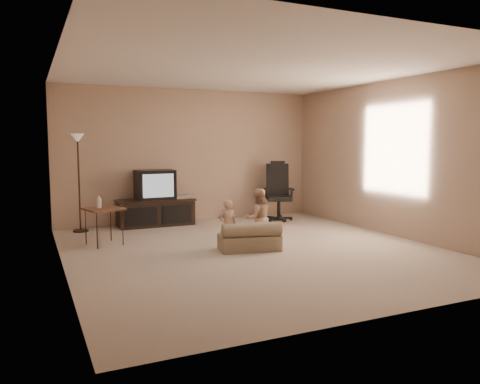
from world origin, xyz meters
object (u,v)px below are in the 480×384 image
Objects in this scene: office_chair at (278,199)px; toddler_right at (258,218)px; tv_stand at (156,203)px; toddler_left at (227,225)px; floor_lamp at (78,161)px; side_table at (103,209)px; child_sofa at (250,239)px.

office_chair is 2.48m from toddler_right.
tv_stand is 2.42m from toddler_left.
office_chair is 3.73m from floor_lamp.
toddler_left is (1.50, -1.12, -0.17)m from side_table.
toddler_right is (0.86, -2.40, 0.01)m from tv_stand.
floor_lamp is (-0.21, 1.22, 0.67)m from side_table.
tv_stand is 2.55m from toddler_right.
floor_lamp reaches higher than child_sofa.
toddler_right is at bearing -178.21° from toddler_left.
side_table is 1.03× the size of toddler_left.
floor_lamp is 3.01m from toddler_left.
side_table is 0.82× the size of child_sofa.
office_chair is at bearing -5.30° from floor_lamp.
side_table is at bearing -131.36° from tv_stand.
tv_stand is 1.53m from floor_lamp.
tv_stand is 1.24× the size of office_chair.
side_table reaches higher than child_sofa.
office_chair is at bearing 63.95° from child_sofa.
toddler_left is at bearing 2.69° from toddler_right.
tv_stand is 0.86× the size of floor_lamp.
floor_lamp is at bearing 140.92° from child_sofa.
toddler_right reaches higher than child_sofa.
toddler_right is at bearing -47.14° from floor_lamp.
toddler_left is at bearing -112.99° from office_chair.
tv_stand is 1.91× the size of side_table.
side_table is 2.27m from toddler_right.
tv_stand is 1.97× the size of toddler_left.
child_sofa is (1.80, -1.22, -0.36)m from side_table.
toddler_left is 0.48m from toddler_right.
toddler_left is at bearing 171.48° from child_sofa.
office_chair is (2.32, -0.39, -0.01)m from tv_stand.
office_chair is at bearing -131.13° from toddler_left.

